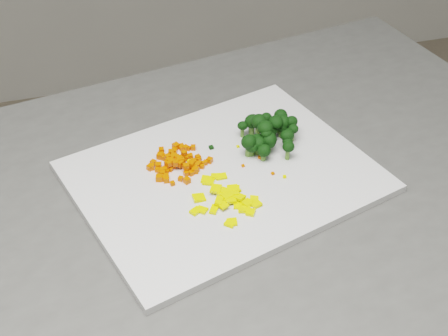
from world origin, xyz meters
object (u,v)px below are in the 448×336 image
object	(u,v)px
carrot_pile	(179,159)
broccoli_pile	(266,128)
cutting_board	(224,176)
pepper_pile	(222,195)

from	to	relation	value
carrot_pile	broccoli_pile	bearing A→B (deg)	8.73
broccoli_pile	cutting_board	bearing A→B (deg)	-145.48
broccoli_pile	pepper_pile	bearing A→B (deg)	-132.65
carrot_pile	broccoli_pile	distance (m)	0.14
pepper_pile	broccoli_pile	size ratio (longest dim) A/B	0.97
carrot_pile	pepper_pile	bearing A→B (deg)	-65.79
cutting_board	carrot_pile	distance (m)	0.07
cutting_board	pepper_pile	distance (m)	0.06
cutting_board	pepper_pile	world-z (taller)	pepper_pile
broccoli_pile	carrot_pile	bearing A→B (deg)	-171.27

